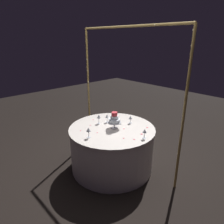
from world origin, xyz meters
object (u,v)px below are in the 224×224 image
at_px(wine_glass_2, 88,130).
at_px(cake_knife, 116,121).
at_px(main_table, 112,148).
at_px(wine_glass_1, 145,131).
at_px(wine_glass_0, 99,117).
at_px(wine_glass_4, 107,116).
at_px(tiered_cake, 114,119).
at_px(wine_glass_3, 130,118).
at_px(decorative_arch, 127,79).

height_order(wine_glass_2, cake_knife, wine_glass_2).
distance_m(main_table, wine_glass_1, 0.77).
bearing_deg(wine_glass_0, main_table, 6.98).
distance_m(wine_glass_1, wine_glass_4, 0.83).
distance_m(tiered_cake, wine_glass_0, 0.33).
distance_m(main_table, tiered_cake, 0.53).
bearing_deg(wine_glass_0, wine_glass_4, 66.88).
relative_size(tiered_cake, wine_glass_3, 2.07).
bearing_deg(wine_glass_3, main_table, -101.54).
xyz_separation_m(wine_glass_0, wine_glass_1, (0.89, 0.12, -0.01)).
bearing_deg(wine_glass_4, cake_knife, 60.42).
relative_size(decorative_arch, wine_glass_1, 15.48).
height_order(wine_glass_0, cake_knife, wine_glass_0).
xyz_separation_m(tiered_cake, cake_knife, (-0.18, 0.23, -0.15)).
height_order(decorative_arch, wine_glass_2, decorative_arch).
bearing_deg(wine_glass_1, wine_glass_4, 179.17).
height_order(decorative_arch, cake_knife, decorative_arch).
distance_m(decorative_arch, wine_glass_2, 1.04).
bearing_deg(decorative_arch, cake_knife, -152.79).
height_order(tiered_cake, wine_glass_1, tiered_cake).
xyz_separation_m(decorative_arch, wine_glass_0, (-0.29, -0.36, -0.65)).
xyz_separation_m(wine_glass_3, wine_glass_4, (-0.31, -0.26, 0.01)).
distance_m(tiered_cake, wine_glass_3, 0.35).
distance_m(wine_glass_3, cake_knife, 0.27).
relative_size(decorative_arch, wine_glass_2, 14.45).
relative_size(main_table, wine_glass_4, 9.64).
xyz_separation_m(tiered_cake, wine_glass_0, (-0.33, -0.05, -0.03)).
bearing_deg(main_table, wine_glass_4, 156.53).
xyz_separation_m(tiered_cake, wine_glass_1, (0.56, 0.07, -0.04)).
distance_m(tiered_cake, wine_glass_1, 0.57).
relative_size(wine_glass_2, wine_glass_4, 1.09).
height_order(main_table, wine_glass_1, wine_glass_1).
bearing_deg(tiered_cake, main_table, -152.72).
relative_size(wine_glass_2, cake_knife, 0.56).
xyz_separation_m(decorative_arch, wine_glass_2, (0.02, -0.81, -0.65)).
bearing_deg(wine_glass_3, tiered_cake, -96.26).
bearing_deg(wine_glass_3, wine_glass_1, -27.87).
height_order(wine_glass_0, wine_glass_4, wine_glass_0).
bearing_deg(wine_glass_1, main_table, -171.52).
bearing_deg(wine_glass_1, tiered_cake, -172.87).
height_order(wine_glass_0, wine_glass_2, wine_glass_0).
distance_m(wine_glass_1, wine_glass_3, 0.59).
relative_size(wine_glass_3, wine_glass_4, 0.91).
height_order(decorative_arch, wine_glass_1, decorative_arch).
xyz_separation_m(wine_glass_0, wine_glass_4, (0.06, 0.14, -0.02)).
distance_m(wine_glass_0, wine_glass_4, 0.15).
bearing_deg(decorative_arch, wine_glass_4, -135.95).
bearing_deg(wine_glass_2, cake_knife, 102.74).
height_order(wine_glass_4, cake_knife, wine_glass_4).
xyz_separation_m(main_table, wine_glass_1, (0.60, 0.09, 0.48)).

